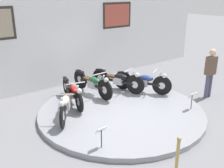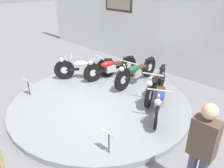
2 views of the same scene
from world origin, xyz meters
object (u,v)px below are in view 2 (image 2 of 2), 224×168
Objects in this scene: motorcycle_red at (110,67)px; info_placard_front_centre at (109,137)px; motorcycle_cream at (84,67)px; info_placard_front_left at (28,83)px; motorcycle_black at (156,83)px; motorcycle_blue at (160,98)px; motorcycle_green at (136,71)px; visitor_standing at (202,148)px.

info_placard_front_centre is at bearing -44.69° from motorcycle_red.
motorcycle_red is (0.56, 0.62, -0.01)m from motorcycle_cream.
info_placard_front_centre is at bearing 0.00° from info_placard_front_left.
motorcycle_black is at bearing 44.69° from info_placard_front_left.
motorcycle_red is 3.48m from info_placard_front_centre.
motorcycle_cream is 0.93× the size of motorcycle_blue.
info_placard_front_left is at bearing -120.62° from motorcycle_green.
motorcycle_green reaches higher than motorcycle_cream.
visitor_standing is at bearing -36.79° from motorcycle_green.
motorcycle_cream is 1.00× the size of visitor_standing.
info_placard_front_left is at bearing 180.00° from info_placard_front_centre.
motorcycle_blue is (2.32, -0.62, 0.01)m from motorcycle_red.
info_placard_front_centre is at bearing -59.44° from motorcycle_green.
info_placard_front_centre is 1.57m from visitor_standing.
motorcycle_blue is 3.45× the size of info_placard_front_centre.
motorcycle_green is 3.82m from visitor_standing.
motorcycle_green is 3.12m from info_placard_front_centre.
motorcycle_green is 3.94× the size of info_placard_front_centre.
motorcycle_black is at bearing 14.99° from motorcycle_cream.
info_placard_front_left is at bearing -106.09° from motorcycle_red.
info_placard_front_left is (-0.71, -2.45, -0.01)m from motorcycle_red.
motorcycle_black is at bearing 105.97° from info_placard_front_centre.
motorcycle_black reaches higher than motorcycle_blue.
motorcycle_black is at bearing 0.14° from motorcycle_red.
motorcycle_red is 3.75× the size of info_placard_front_left.
motorcycle_cream is at bearing -165.01° from motorcycle_black.
motorcycle_red is 3.75× the size of info_placard_front_centre.
motorcycle_black is (2.33, 0.62, 0.01)m from motorcycle_cream.
motorcycle_blue is 2.18m from visitor_standing.
motorcycle_black is 1.07× the size of motorcycle_blue.
visitor_standing is at bearing 5.06° from info_placard_front_left.
motorcycle_red is 2.55m from info_placard_front_left.
info_placard_front_left is at bearing -174.94° from visitor_standing.
visitor_standing is (2.16, -2.04, 0.39)m from motorcycle_black.
info_placard_front_centre is at bearing -85.26° from motorcycle_blue.
motorcycle_cream is at bearing 85.41° from info_placard_front_left.
motorcycle_black is 1.16× the size of visitor_standing.
motorcycle_blue reaches higher than info_placard_front_left.
info_placard_front_left and info_placard_front_centre have the same top height.
motorcycle_black is at bearing 136.64° from visitor_standing.
visitor_standing is at bearing 15.72° from info_placard_front_centre.
motorcycle_black is 0.83m from motorcycle_blue.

